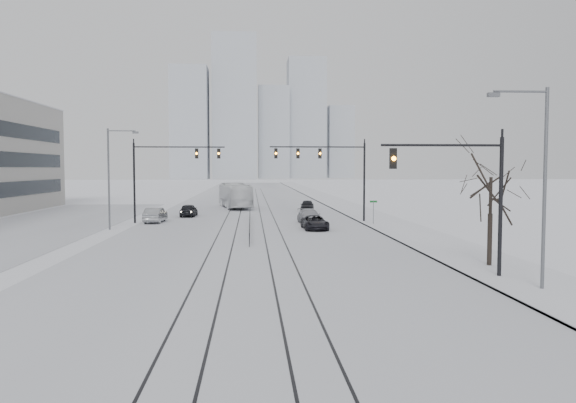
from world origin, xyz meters
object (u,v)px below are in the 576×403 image
object	(u,v)px
sedan_nb_front	(315,223)
box_truck	(235,196)
sedan_nb_far	(307,206)
traffic_mast_near	(469,187)
sedan_sb_inner	(189,210)
sedan_sb_outer	(155,215)
sedan_nb_right	(310,217)
bare_tree	(491,186)

from	to	relation	value
sedan_nb_front	box_truck	size ratio (longest dim) A/B	0.37
sedan_nb_front	sedan_nb_far	size ratio (longest dim) A/B	1.08
traffic_mast_near	sedan_sb_inner	world-z (taller)	traffic_mast_near
sedan_sb_outer	sedan_nb_right	world-z (taller)	sedan_sb_outer
sedan_sb_outer	sedan_nb_right	bearing A→B (deg)	174.84
sedan_sb_outer	sedan_nb_far	distance (m)	21.82
sedan_sb_inner	sedan_nb_far	size ratio (longest dim) A/B	1.01
bare_tree	sedan_nb_front	bearing A→B (deg)	110.57
bare_tree	sedan_sb_inner	size ratio (longest dim) A/B	1.45
sedan_nb_right	sedan_nb_far	size ratio (longest dim) A/B	1.16
sedan_sb_inner	sedan_sb_outer	bearing A→B (deg)	70.97
traffic_mast_near	sedan_nb_front	distance (m)	23.59
bare_tree	sedan_nb_far	size ratio (longest dim) A/B	1.47
bare_tree	sedan_nb_far	bearing A→B (deg)	98.20
traffic_mast_near	sedan_sb_outer	bearing A→B (deg)	123.86
sedan_sb_inner	sedan_nb_front	size ratio (longest dim) A/B	0.93
sedan_sb_inner	sedan_nb_front	xyz separation A→B (m)	(12.74, -14.40, -0.09)
sedan_nb_right	box_truck	xyz separation A→B (m)	(-7.98, 22.40, 1.01)
sedan_nb_far	sedan_sb_inner	bearing A→B (deg)	-146.70
traffic_mast_near	sedan_nb_front	world-z (taller)	traffic_mast_near
box_truck	bare_tree	bearing A→B (deg)	97.35
box_truck	sedan_sb_inner	bearing A→B (deg)	59.60
sedan_sb_outer	sedan_nb_far	size ratio (longest dim) A/B	1.10
sedan_nb_right	traffic_mast_near	bearing A→B (deg)	-84.85
traffic_mast_near	sedan_nb_front	size ratio (longest dim) A/B	1.55
sedan_sb_outer	box_truck	xyz separation A→B (m)	(7.43, 20.25, 0.96)
box_truck	sedan_sb_outer	bearing A→B (deg)	59.38
traffic_mast_near	sedan_nb_right	distance (m)	28.80
sedan_nb_front	box_truck	xyz separation A→B (m)	(-7.89, 27.80, 1.08)
bare_tree	sedan_sb_outer	bearing A→B (deg)	129.80
sedan_sb_inner	sedan_nb_far	bearing A→B (deg)	-151.92
traffic_mast_near	sedan_sb_inner	distance (m)	41.32
sedan_sb_inner	sedan_nb_right	world-z (taller)	sedan_sb_inner
traffic_mast_near	sedan_nb_far	xyz separation A→B (m)	(-3.52, 44.22, -3.85)
traffic_mast_near	sedan_sb_inner	size ratio (longest dim) A/B	1.66
sedan_sb_outer	sedan_nb_far	xyz separation A→B (m)	(16.78, 13.95, -0.04)
sedan_nb_right	sedan_sb_inner	bearing A→B (deg)	140.21
traffic_mast_near	box_truck	world-z (taller)	traffic_mast_near
box_truck	sedan_nb_right	bearing A→B (deg)	99.12
traffic_mast_near	sedan_sb_inner	bearing A→B (deg)	115.53
sedan_sb_inner	sedan_nb_front	bearing A→B (deg)	133.04
bare_tree	sedan_nb_front	distance (m)	21.41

